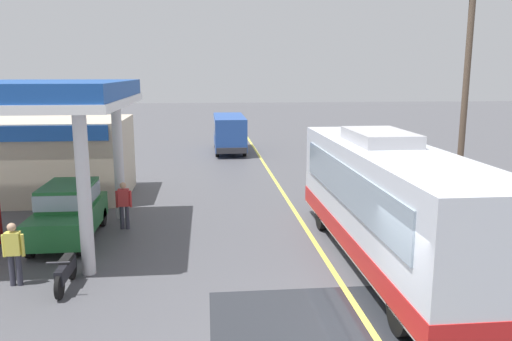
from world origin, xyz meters
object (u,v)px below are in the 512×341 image
at_px(minibus_opposing_lane, 229,130).
at_px(motorcycle_parked_forecourt, 66,271).
at_px(car_at_pump, 69,209).
at_px(pedestrian_near_pump, 124,203).
at_px(coach_bus_main, 389,205).
at_px(pedestrian_by_shop, 14,251).

relative_size(minibus_opposing_lane, motorcycle_parked_forecourt, 3.41).
distance_m(car_at_pump, motorcycle_parked_forecourt, 4.04).
relative_size(motorcycle_parked_forecourt, pedestrian_near_pump, 1.08).
distance_m(car_at_pump, pedestrian_near_pump, 1.87).
distance_m(coach_bus_main, pedestrian_near_pump, 8.92).
relative_size(coach_bus_main, pedestrian_by_shop, 6.65).
height_order(coach_bus_main, pedestrian_near_pump, coach_bus_main).
relative_size(coach_bus_main, car_at_pump, 2.63).
height_order(minibus_opposing_lane, pedestrian_by_shop, minibus_opposing_lane).
bearing_deg(pedestrian_near_pump, coach_bus_main, -26.83).
height_order(car_at_pump, motorcycle_parked_forecourt, car_at_pump).
xyz_separation_m(coach_bus_main, car_at_pump, (-9.53, 3.05, -0.71)).
bearing_deg(pedestrian_near_pump, pedestrian_by_shop, -114.03).
relative_size(pedestrian_near_pump, pedestrian_by_shop, 1.00).
xyz_separation_m(minibus_opposing_lane, motorcycle_parked_forecourt, (-5.15, -21.78, -1.03)).
height_order(coach_bus_main, motorcycle_parked_forecourt, coach_bus_main).
height_order(car_at_pump, pedestrian_by_shop, car_at_pump).
xyz_separation_m(coach_bus_main, pedestrian_by_shop, (-9.97, -0.55, -0.79)).
height_order(motorcycle_parked_forecourt, pedestrian_by_shop, pedestrian_by_shop).
relative_size(car_at_pump, minibus_opposing_lane, 0.69).
distance_m(coach_bus_main, pedestrian_by_shop, 10.01).
height_order(coach_bus_main, car_at_pump, coach_bus_main).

